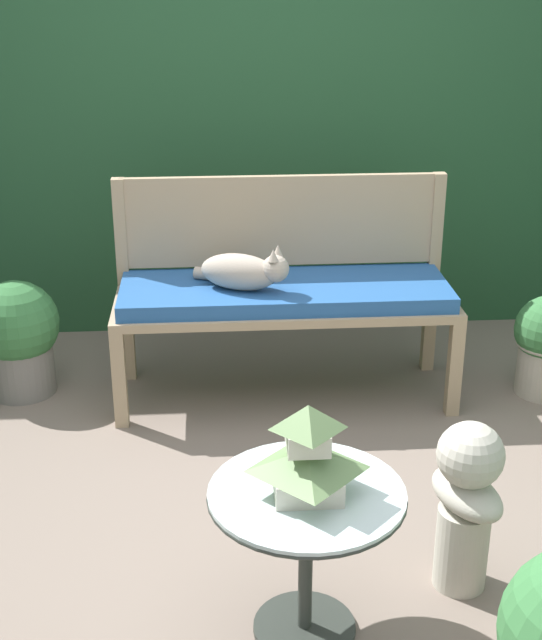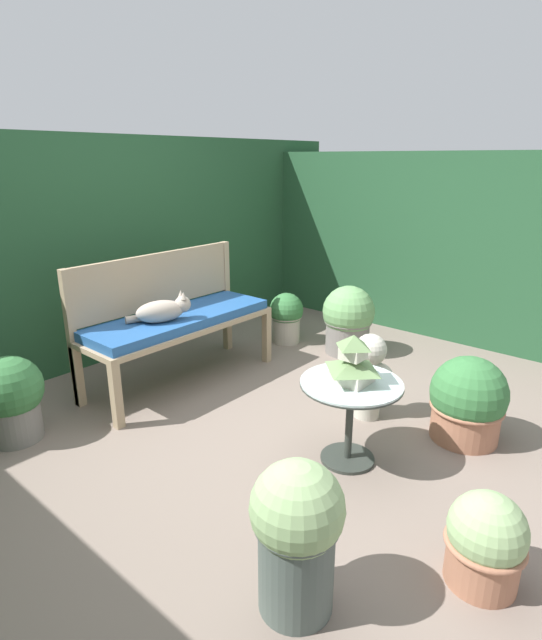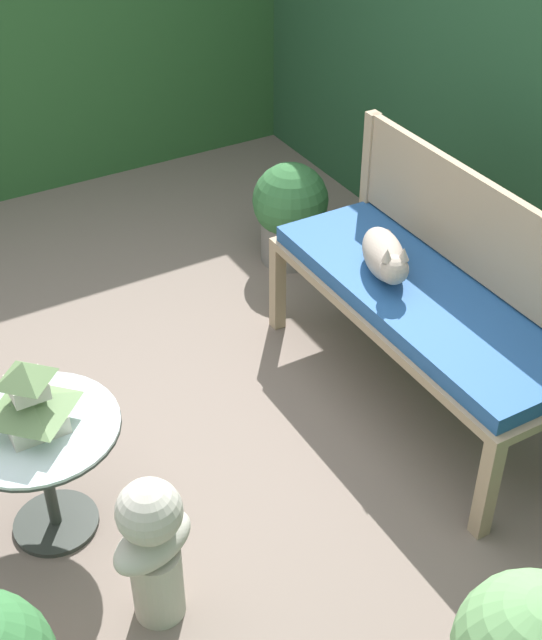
{
  "view_description": "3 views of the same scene",
  "coord_description": "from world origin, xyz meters",
  "px_view_note": "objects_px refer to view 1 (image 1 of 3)",
  "views": [
    {
      "loc": [
        -0.15,
        -2.78,
        1.97
      ],
      "look_at": [
        0.09,
        0.53,
        0.6
      ],
      "focal_mm": 50.0,
      "sensor_mm": 36.0,
      "label": 1
    },
    {
      "loc": [
        -2.14,
        -1.91,
        1.73
      ],
      "look_at": [
        0.35,
        0.23,
        0.65
      ],
      "focal_mm": 28.0,
      "sensor_mm": 36.0,
      "label": 2
    },
    {
      "loc": [
        2.5,
        -0.99,
        2.64
      ],
      "look_at": [
        0.04,
        0.42,
        0.56
      ],
      "focal_mm": 50.0,
      "sensor_mm": 36.0,
      "label": 3
    }
  ],
  "objects_px": {
    "cat": "(244,271)",
    "pagoda_birdhouse": "(308,455)",
    "garden_bust": "(466,498)",
    "garden_bench": "(285,300)",
    "patio_table": "(306,523)",
    "potted_plant_patio_mid": "(17,336)"
  },
  "relations": [
    {
      "from": "garden_bench",
      "to": "pagoda_birdhouse",
      "type": "height_order",
      "value": "pagoda_birdhouse"
    },
    {
      "from": "garden_bust",
      "to": "potted_plant_patio_mid",
      "type": "height_order",
      "value": "garden_bust"
    },
    {
      "from": "cat",
      "to": "pagoda_birdhouse",
      "type": "relative_size",
      "value": 1.51
    },
    {
      "from": "garden_bench",
      "to": "cat",
      "type": "bearing_deg",
      "value": -163.98
    },
    {
      "from": "garden_bench",
      "to": "cat",
      "type": "xyz_separation_m",
      "value": [
        -0.19,
        -0.05,
        0.16
      ]
    },
    {
      "from": "garden_bench",
      "to": "patio_table",
      "type": "relative_size",
      "value": 2.65
    },
    {
      "from": "cat",
      "to": "garden_bust",
      "type": "height_order",
      "value": "cat"
    },
    {
      "from": "cat",
      "to": "pagoda_birdhouse",
      "type": "bearing_deg",
      "value": -63.4
    },
    {
      "from": "patio_table",
      "to": "garden_bust",
      "type": "distance_m",
      "value": 0.58
    },
    {
      "from": "pagoda_birdhouse",
      "to": "potted_plant_patio_mid",
      "type": "distance_m",
      "value": 2.14
    },
    {
      "from": "patio_table",
      "to": "garden_bust",
      "type": "relative_size",
      "value": 0.97
    },
    {
      "from": "garden_bench",
      "to": "potted_plant_patio_mid",
      "type": "distance_m",
      "value": 1.28
    },
    {
      "from": "cat",
      "to": "potted_plant_patio_mid",
      "type": "height_order",
      "value": "cat"
    },
    {
      "from": "garden_bench",
      "to": "pagoda_birdhouse",
      "type": "bearing_deg",
      "value": -92.67
    },
    {
      "from": "pagoda_birdhouse",
      "to": "garden_bust",
      "type": "bearing_deg",
      "value": 19.08
    },
    {
      "from": "pagoda_birdhouse",
      "to": "garden_bust",
      "type": "height_order",
      "value": "pagoda_birdhouse"
    },
    {
      "from": "garden_bust",
      "to": "potted_plant_patio_mid",
      "type": "relative_size",
      "value": 1.08
    },
    {
      "from": "pagoda_birdhouse",
      "to": "garden_bust",
      "type": "xyz_separation_m",
      "value": [
        0.54,
        0.19,
        -0.3
      ]
    },
    {
      "from": "cat",
      "to": "garden_bust",
      "type": "relative_size",
      "value": 0.71
    },
    {
      "from": "pagoda_birdhouse",
      "to": "patio_table",
      "type": "bearing_deg",
      "value": 0.0
    },
    {
      "from": "garden_bust",
      "to": "pagoda_birdhouse",
      "type": "bearing_deg",
      "value": -91.01
    },
    {
      "from": "cat",
      "to": "pagoda_birdhouse",
      "type": "height_order",
      "value": "pagoda_birdhouse"
    }
  ]
}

